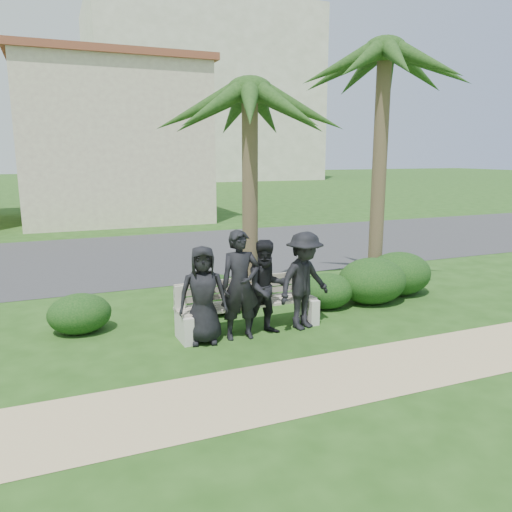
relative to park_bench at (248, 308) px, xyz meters
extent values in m
plane|color=#1F4313|center=(0.73, -0.49, -0.41)|extent=(160.00, 160.00, 0.00)
cube|color=tan|center=(0.73, -2.29, -0.41)|extent=(30.00, 1.60, 0.01)
cube|color=#2D2D30|center=(0.73, 7.51, -0.41)|extent=(160.00, 8.00, 0.01)
cube|color=#C5B193|center=(-0.27, 17.51, 3.09)|extent=(8.00, 8.00, 7.00)
cube|color=brown|center=(-0.27, 17.51, 6.74)|extent=(8.40, 8.40, 0.30)
cube|color=beige|center=(14.73, 54.51, 9.59)|extent=(26.00, 18.00, 20.00)
cube|color=gray|center=(0.00, -0.04, 0.08)|extent=(2.59, 0.70, 0.04)
cube|color=gray|center=(0.00, 0.21, 0.34)|extent=(2.57, 0.16, 0.30)
cube|color=beige|center=(-1.20, -0.04, -0.17)|extent=(0.20, 0.60, 0.47)
cube|color=beige|center=(1.20, -0.04, -0.17)|extent=(0.20, 0.60, 0.47)
imported|color=black|center=(-0.91, -0.28, 0.42)|extent=(0.89, 0.66, 1.64)
imported|color=black|center=(-0.27, -0.32, 0.53)|extent=(0.72, 0.50, 1.87)
imported|color=black|center=(0.23, -0.31, 0.43)|extent=(0.82, 0.64, 1.67)
imported|color=black|center=(0.96, -0.28, 0.48)|extent=(1.29, 0.98, 1.76)
ellipsoid|color=black|center=(-2.80, 1.03, -0.05)|extent=(1.10, 0.91, 0.71)
ellipsoid|color=black|center=(-0.26, 1.19, -0.01)|extent=(1.21, 1.00, 0.79)
ellipsoid|color=black|center=(1.98, 0.65, -0.04)|extent=(1.13, 0.93, 0.73)
ellipsoid|color=black|center=(3.05, 0.62, 0.09)|extent=(1.51, 1.25, 0.98)
ellipsoid|color=black|center=(4.01, 0.95, 0.08)|extent=(1.50, 1.24, 0.98)
cylinder|color=brown|center=(0.60, 1.43, 1.75)|extent=(0.32, 0.32, 4.31)
cylinder|color=brown|center=(3.71, 1.46, 2.24)|extent=(0.32, 0.32, 5.29)
camera|label=1|loc=(-3.09, -7.93, 2.70)|focal=35.00mm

